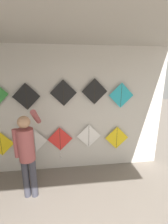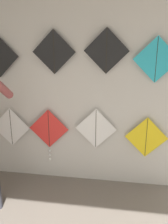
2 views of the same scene
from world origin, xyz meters
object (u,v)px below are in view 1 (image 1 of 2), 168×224
object	(u,v)px
kite_7	(63,93)
kite_8	(95,91)
kite_3	(89,136)
kite_6	(26,97)
kite_0	(1,144)
kite_4	(117,138)
kite_9	(121,95)
kite_2	(60,141)
kite_1	(35,141)
shopkeeper	(27,150)

from	to	relation	value
kite_7	kite_8	bearing A→B (deg)	0.00
kite_3	kite_6	bearing A→B (deg)	180.00
kite_0	kite_4	xyz separation A→B (m)	(2.62, 0.00, -0.00)
kite_9	kite_7	bearing A→B (deg)	180.00
kite_0	kite_2	distance (m)	1.28
kite_0	kite_9	world-z (taller)	kite_9
kite_4	kite_3	bearing A→B (deg)	180.00
kite_3	kite_4	size ratio (longest dim) A/B	1.00
kite_0	kite_3	world-z (taller)	kite_3
kite_4	kite_7	xyz separation A→B (m)	(-1.23, 0.00, 1.10)
kite_1	kite_9	bearing A→B (deg)	0.00
kite_9	kite_2	bearing A→B (deg)	-179.96
kite_2	kite_9	bearing A→B (deg)	0.04
kite_1	kite_2	bearing A→B (deg)	-0.10
kite_4	kite_6	world-z (taller)	kite_6
kite_1	kite_4	bearing A→B (deg)	0.00
shopkeeper	kite_1	world-z (taller)	shopkeeper
kite_1	shopkeeper	bearing A→B (deg)	-88.20
kite_3	kite_1	bearing A→B (deg)	180.00
kite_3	kite_8	bearing A→B (deg)	0.00
kite_6	kite_9	bearing A→B (deg)	0.00
kite_2	kite_6	size ratio (longest dim) A/B	1.37
kite_2	kite_9	size ratio (longest dim) A/B	1.37
kite_3	kite_4	world-z (taller)	kite_3
kite_6	kite_7	distance (m)	0.76
kite_1	kite_9	distance (m)	2.18
kite_4	kite_6	size ratio (longest dim) A/B	1.00
kite_0	kite_2	xyz separation A→B (m)	(1.28, -0.00, 0.00)
shopkeeper	kite_0	xyz separation A→B (m)	(-0.74, 0.73, -0.20)
shopkeeper	kite_7	bearing A→B (deg)	52.57
kite_3	kite_4	bearing A→B (deg)	0.00
kite_3	kite_6	size ratio (longest dim) A/B	1.00
kite_6	kite_2	bearing A→B (deg)	-0.09
kite_6	kite_9	distance (m)	2.03
kite_4	kite_9	size ratio (longest dim) A/B	1.00
kite_0	kite_6	world-z (taller)	kite_6
shopkeeper	kite_2	world-z (taller)	shopkeeper
shopkeeper	kite_7	world-z (taller)	kite_7
kite_0	kite_7	size ratio (longest dim) A/B	1.00
shopkeeper	kite_3	xyz separation A→B (m)	(1.20, 0.73, -0.11)
kite_2	kite_7	bearing A→B (deg)	0.48
kite_1	kite_3	xyz separation A→B (m)	(1.23, 0.00, 0.05)
kite_1	kite_3	bearing A→B (deg)	0.00
kite_1	kite_6	xyz separation A→B (m)	(-0.08, 0.00, 1.00)
kite_8	kite_9	size ratio (longest dim) A/B	1.00
shopkeeper	kite_0	distance (m)	1.06
kite_1	kite_4	xyz separation A→B (m)	(1.90, 0.00, -0.03)
kite_4	kite_8	xyz separation A→B (m)	(-0.56, 0.00, 1.12)
kite_3	kite_8	world-z (taller)	kite_8
shopkeeper	kite_6	distance (m)	1.11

